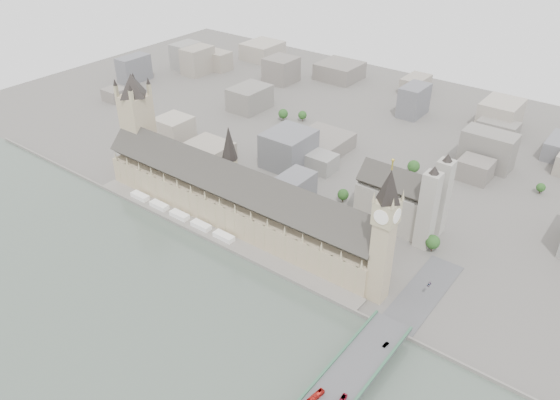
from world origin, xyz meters
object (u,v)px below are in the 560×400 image
Objects in this scene: elizabeth_tower at (385,228)px; westminster_abbey at (402,201)px; car_silver at (386,345)px; victoria_tower at (137,122)px; palace_of_westminster at (236,198)px; car_approach at (429,284)px; red_bus_north at (315,397)px.

elizabeth_tower is 96.91m from westminster_abbey.
victoria_tower is at bearing 176.38° from car_silver.
car_silver is (168.10, -56.62, -11.68)m from palace_of_westminster.
car_approach is (165.58, 10.03, -11.79)m from palace_of_westminster.
elizabeth_tower is 260.64m from victoria_tower.
palace_of_westminster is 56.13× the size of car_silver.
elizabeth_tower is at bearing 132.45° from car_silver.
victoria_tower is at bearing 165.33° from red_bus_north.
elizabeth_tower reaches higher than palace_of_westminster.
palace_of_westminster is at bearing 170.00° from car_silver.
victoria_tower is (-122.00, 6.30, 32.50)m from palace_of_westminster.
car_approach is at bearing 3.47° from palace_of_westminster.
elizabeth_tower is 1.58× the size of westminster_abbey.
elizabeth_tower reaches higher than car_approach.
elizabeth_tower reaches higher than car_silver.
victoria_tower is at bearing -163.50° from westminster_abbey.
car_approach is at bearing 100.79° from car_silver.
car_approach is (54.65, -65.27, -14.17)m from westminster_abbey.
westminster_abbey is (110.92, 75.30, 2.38)m from palace_of_westminster.
victoria_tower is 290.99m from car_approach.
red_bus_north is (45.22, -188.61, -13.17)m from westminster_abbey.
palace_of_westminster is 3.90× the size of westminster_abbey.
palace_of_westminster is at bearing 152.63° from red_bus_north.
victoria_tower is 21.91× the size of car_approach.
red_bus_north is at bearing -79.88° from elizabeth_tower.
palace_of_westminster is 166.30m from car_approach.
palace_of_westminster reaches higher than car_approach.
red_bus_north is 123.71m from car_approach.
victoria_tower is 244.79m from westminster_abbey.
palace_of_westminster is 126.41m from victoria_tower.
red_bus_north is at bearing -23.27° from victoria_tower.
elizabeth_tower reaches higher than westminster_abbey.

